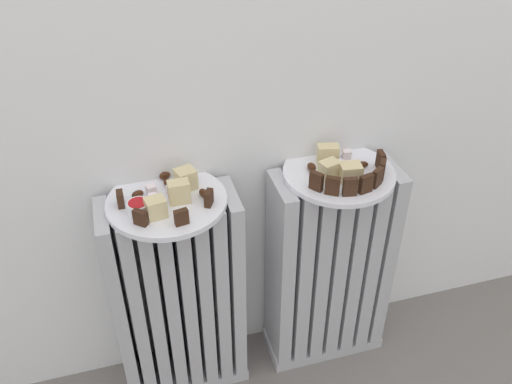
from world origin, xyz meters
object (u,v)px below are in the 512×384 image
at_px(plate_right, 339,173).
at_px(radiator_right, 329,269).
at_px(jam_bowl_left, 138,207).
at_px(fork, 338,160).
at_px(radiator_left, 178,300).
at_px(plate_left, 167,201).

bearing_deg(plate_right, radiator_right, -90.00).
distance_m(plate_right, jam_bowl_left, 0.45).
height_order(jam_bowl_left, fork, jam_bowl_left).
height_order(plate_right, fork, fork).
height_order(radiator_left, jam_bowl_left, jam_bowl_left).
bearing_deg(jam_bowl_left, plate_right, 4.13).
bearing_deg(fork, radiator_right, -108.14).
xyz_separation_m(plate_right, jam_bowl_left, (-0.45, -0.03, 0.02)).
relative_size(radiator_right, fork, 6.10).
bearing_deg(plate_left, radiator_right, -0.00).
relative_size(radiator_left, fork, 6.10).
distance_m(plate_left, jam_bowl_left, 0.07).
height_order(radiator_right, fork, fork).
bearing_deg(radiator_left, jam_bowl_left, -151.60).
bearing_deg(radiator_left, plate_left, -45.00).
bearing_deg(radiator_right, plate_right, 90.00).
distance_m(radiator_right, plate_left, 0.49).
distance_m(plate_left, plate_right, 0.39).
relative_size(radiator_left, plate_right, 2.24).
xyz_separation_m(plate_right, fork, (0.01, 0.04, 0.01)).
height_order(radiator_left, fork, fork).
xyz_separation_m(radiator_right, plate_right, (0.00, 0.00, 0.30)).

